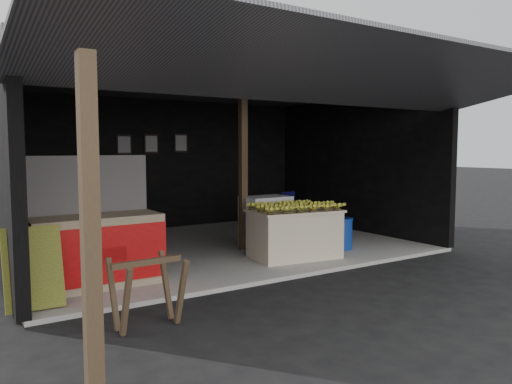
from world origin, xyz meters
TOP-DOWN VIEW (x-y plane):
  - ground at (0.00, 0.00)m, footprint 80.00×80.00m
  - concrete_slab at (0.00, 2.50)m, footprint 7.00×5.00m
  - shophouse at (0.00, 2.82)m, footprint 7.40×7.29m
  - banana_table at (0.66, 0.90)m, footprint 1.53×1.06m
  - banana_pile at (0.66, 0.90)m, footprint 1.40×0.95m
  - white_crate at (0.73, 1.83)m, footprint 0.84×0.59m
  - neighbor_stall at (-2.50, 0.99)m, footprint 1.64×0.76m
  - green_signboard at (-3.34, 0.39)m, footprint 0.61×0.28m
  - sawhorse at (-2.44, -0.71)m, footprint 0.74×0.66m
  - water_barrel at (1.78, 0.99)m, footprint 0.36×0.36m
  - plastic_chair at (1.97, 2.71)m, footprint 0.50×0.50m
  - magenta_rug at (1.89, 2.12)m, footprint 1.58×1.13m
  - picture_frames at (-0.17, 4.89)m, footprint 1.62×0.04m

SIDE VIEW (x-z plane):
  - ground at x=0.00m, z-range 0.00..0.00m
  - concrete_slab at x=0.00m, z-range 0.00..0.06m
  - magenta_rug at x=1.89m, z-range 0.06..0.07m
  - water_barrel at x=1.78m, z-range 0.06..0.58m
  - sawhorse at x=-2.44m, z-range 0.09..0.81m
  - banana_table at x=0.66m, z-range 0.06..0.84m
  - green_signboard at x=-3.34m, z-range 0.07..0.97m
  - white_crate at x=0.73m, z-range 0.06..0.98m
  - neighbor_stall at x=-2.50m, z-range -0.28..1.40m
  - plastic_chair at x=1.97m, z-range 0.14..1.01m
  - banana_pile at x=0.66m, z-range 0.84..1.00m
  - picture_frames at x=-0.17m, z-range 1.70..2.16m
  - shophouse at x=0.00m, z-range 0.59..3.61m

